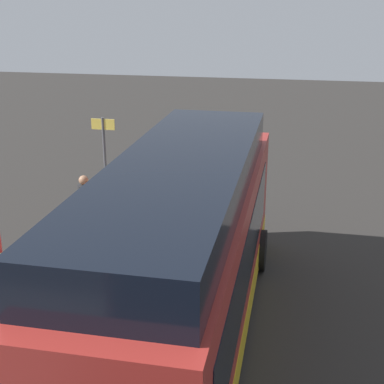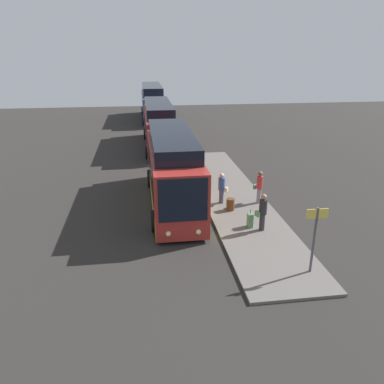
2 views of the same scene
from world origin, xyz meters
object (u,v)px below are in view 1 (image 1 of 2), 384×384
(bus_lead, at_px, (186,261))
(passenger_waiting, at_px, (86,203))
(passenger_boarding, at_px, (74,267))
(sign_post, at_px, (104,146))
(trash_bin, at_px, (83,269))
(suitcase, at_px, (97,231))

(bus_lead, bearing_deg, passenger_waiting, 41.74)
(passenger_boarding, xyz_separation_m, sign_post, (7.37, 1.96, 0.76))
(sign_post, xyz_separation_m, trash_bin, (-6.30, -1.70, -1.38))
(passenger_waiting, bearing_deg, bus_lead, 28.60)
(bus_lead, xyz_separation_m, passenger_waiting, (4.34, 3.87, -0.72))
(bus_lead, height_order, sign_post, bus_lead)
(bus_lead, relative_size, suitcase, 10.82)
(passenger_boarding, height_order, passenger_waiting, passenger_waiting)
(sign_post, distance_m, trash_bin, 6.67)
(passenger_boarding, height_order, suitcase, passenger_boarding)
(trash_bin, bearing_deg, passenger_boarding, -166.31)
(passenger_waiting, bearing_deg, sign_post, 178.57)
(suitcase, bearing_deg, trash_bin, -167.77)
(bus_lead, relative_size, passenger_boarding, 5.82)
(suitcase, bearing_deg, sign_post, 16.53)
(trash_bin, bearing_deg, sign_post, 15.08)
(bus_lead, relative_size, passenger_waiting, 5.51)
(passenger_boarding, xyz_separation_m, passenger_waiting, (3.62, 1.18, 0.06))
(bus_lead, height_order, passenger_boarding, bus_lead)
(bus_lead, bearing_deg, trash_bin, 58.83)
(trash_bin, bearing_deg, passenger_waiting, 19.85)
(suitcase, relative_size, trash_bin, 1.45)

